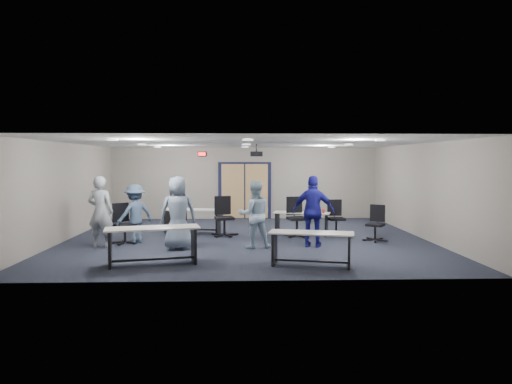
{
  "coord_description": "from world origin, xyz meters",
  "views": [
    {
      "loc": [
        -0.18,
        -12.76,
        2.22
      ],
      "look_at": [
        0.26,
        -0.3,
        1.35
      ],
      "focal_mm": 32.0,
      "sensor_mm": 36.0,
      "label": 1
    }
  ],
  "objects_px": {
    "table_front_left": "(153,239)",
    "table_front_right": "(311,243)",
    "chair_back_a": "(177,222)",
    "table_back_right": "(302,219)",
    "chair_back_b": "(224,216)",
    "chair_back_d": "(336,217)",
    "person_plaid": "(178,213)",
    "person_navy": "(313,211)",
    "chair_loose_left": "(125,224)",
    "chair_loose_right": "(375,223)",
    "person_lightblue": "(254,215)",
    "person_back": "(135,214)",
    "table_back_left": "(192,216)",
    "chair_back_c": "(297,217)",
    "person_gray": "(101,212)"
  },
  "relations": [
    {
      "from": "chair_loose_left",
      "to": "person_back",
      "type": "relative_size",
      "value": 0.68
    },
    {
      "from": "person_plaid",
      "to": "chair_back_c",
      "type": "bearing_deg",
      "value": -162.95
    },
    {
      "from": "table_front_right",
      "to": "chair_back_b",
      "type": "xyz_separation_m",
      "value": [
        -1.95,
        3.82,
        0.09
      ]
    },
    {
      "from": "chair_back_b",
      "to": "chair_loose_left",
      "type": "distance_m",
      "value": 2.83
    },
    {
      "from": "table_front_left",
      "to": "chair_loose_right",
      "type": "relative_size",
      "value": 2.08
    },
    {
      "from": "chair_back_a",
      "to": "chair_loose_left",
      "type": "distance_m",
      "value": 1.41
    },
    {
      "from": "chair_loose_right",
      "to": "person_navy",
      "type": "distance_m",
      "value": 2.03
    },
    {
      "from": "chair_loose_right",
      "to": "person_lightblue",
      "type": "relative_size",
      "value": 0.58
    },
    {
      "from": "table_back_left",
      "to": "chair_back_c",
      "type": "xyz_separation_m",
      "value": [
        3.11,
        -0.83,
        0.07
      ]
    },
    {
      "from": "table_front_right",
      "to": "person_navy",
      "type": "relative_size",
      "value": 1.01
    },
    {
      "from": "table_front_right",
      "to": "person_navy",
      "type": "distance_m",
      "value": 2.17
    },
    {
      "from": "table_back_right",
      "to": "chair_loose_left",
      "type": "height_order",
      "value": "chair_loose_left"
    },
    {
      "from": "table_front_left",
      "to": "chair_back_a",
      "type": "bearing_deg",
      "value": 74.56
    },
    {
      "from": "person_plaid",
      "to": "table_back_left",
      "type": "bearing_deg",
      "value": -103.97
    },
    {
      "from": "table_back_right",
      "to": "chair_back_c",
      "type": "bearing_deg",
      "value": -103.99
    },
    {
      "from": "chair_back_b",
      "to": "chair_loose_left",
      "type": "xyz_separation_m",
      "value": [
        -2.61,
        -1.1,
        -0.04
      ]
    },
    {
      "from": "table_back_right",
      "to": "chair_back_a",
      "type": "distance_m",
      "value": 3.67
    },
    {
      "from": "chair_back_b",
      "to": "chair_back_d",
      "type": "xyz_separation_m",
      "value": [
        3.33,
        0.14,
        -0.06
      ]
    },
    {
      "from": "table_front_left",
      "to": "person_back",
      "type": "bearing_deg",
      "value": 97.47
    },
    {
      "from": "table_front_left",
      "to": "table_front_right",
      "type": "bearing_deg",
      "value": -17.35
    },
    {
      "from": "chair_back_a",
      "to": "person_back",
      "type": "distance_m",
      "value": 1.17
    },
    {
      "from": "person_plaid",
      "to": "person_navy",
      "type": "relative_size",
      "value": 1.0
    },
    {
      "from": "table_front_right",
      "to": "table_back_right",
      "type": "distance_m",
      "value": 4.0
    },
    {
      "from": "table_front_left",
      "to": "table_back_right",
      "type": "xyz_separation_m",
      "value": [
        3.7,
        3.73,
        -0.08
      ]
    },
    {
      "from": "person_lightblue",
      "to": "table_back_left",
      "type": "bearing_deg",
      "value": -61.64
    },
    {
      "from": "table_front_right",
      "to": "person_back",
      "type": "distance_m",
      "value": 5.15
    },
    {
      "from": "table_front_left",
      "to": "chair_loose_right",
      "type": "bearing_deg",
      "value": 12.0
    },
    {
      "from": "table_front_right",
      "to": "person_lightblue",
      "type": "relative_size",
      "value": 1.09
    },
    {
      "from": "table_back_left",
      "to": "person_gray",
      "type": "distance_m",
      "value": 3.15
    },
    {
      "from": "chair_back_b",
      "to": "person_back",
      "type": "xyz_separation_m",
      "value": [
        -2.36,
        -1.02,
        0.21
      ]
    },
    {
      "from": "table_front_left",
      "to": "table_front_right",
      "type": "height_order",
      "value": "table_front_left"
    },
    {
      "from": "person_lightblue",
      "to": "table_front_left",
      "type": "bearing_deg",
      "value": 30.44
    },
    {
      "from": "chair_back_d",
      "to": "chair_back_b",
      "type": "bearing_deg",
      "value": 178.48
    },
    {
      "from": "chair_back_c",
      "to": "chair_loose_right",
      "type": "relative_size",
      "value": 1.16
    },
    {
      "from": "person_navy",
      "to": "chair_loose_left",
      "type": "bearing_deg",
      "value": 9.33
    },
    {
      "from": "table_back_left",
      "to": "chair_loose_right",
      "type": "bearing_deg",
      "value": -8.62
    },
    {
      "from": "table_front_left",
      "to": "chair_back_b",
      "type": "relative_size",
      "value": 1.77
    },
    {
      "from": "person_gray",
      "to": "table_back_right",
      "type": "bearing_deg",
      "value": -150.85
    },
    {
      "from": "chair_back_c",
      "to": "chair_back_d",
      "type": "relative_size",
      "value": 1.11
    },
    {
      "from": "chair_back_c",
      "to": "person_gray",
      "type": "height_order",
      "value": "person_gray"
    },
    {
      "from": "table_back_left",
      "to": "table_back_right",
      "type": "relative_size",
      "value": 1.07
    },
    {
      "from": "table_back_left",
      "to": "person_gray",
      "type": "height_order",
      "value": "person_gray"
    },
    {
      "from": "person_gray",
      "to": "person_lightblue",
      "type": "xyz_separation_m",
      "value": [
        3.89,
        -0.16,
        -0.07
      ]
    },
    {
      "from": "table_back_left",
      "to": "person_navy",
      "type": "distance_m",
      "value": 4.14
    },
    {
      "from": "table_back_left",
      "to": "chair_loose_left",
      "type": "distance_m",
      "value": 2.4
    },
    {
      "from": "table_front_right",
      "to": "table_back_right",
      "type": "bearing_deg",
      "value": 98.39
    },
    {
      "from": "table_back_right",
      "to": "person_back",
      "type": "relative_size",
      "value": 1.11
    },
    {
      "from": "table_front_right",
      "to": "chair_loose_right",
      "type": "xyz_separation_m",
      "value": [
        2.22,
        2.85,
        0.01
      ]
    },
    {
      "from": "chair_loose_right",
      "to": "person_back",
      "type": "xyz_separation_m",
      "value": [
        -6.52,
        -0.05,
        0.29
      ]
    },
    {
      "from": "person_lightblue",
      "to": "table_front_right",
      "type": "bearing_deg",
      "value": 111.54
    }
  ]
}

